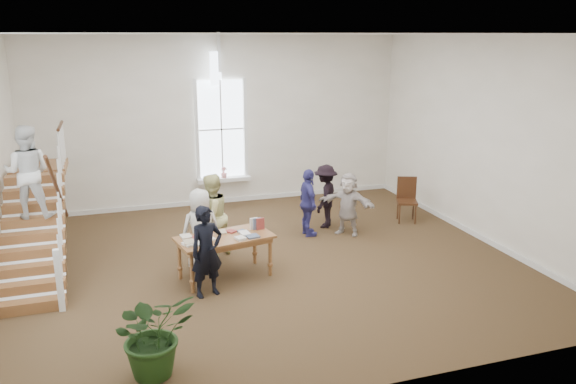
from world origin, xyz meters
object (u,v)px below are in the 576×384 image
object	(u,v)px
woman_cluster_b	(325,196)
side_chair	(407,196)
woman_cluster_c	(348,204)
library_table	(223,241)
elderly_woman	(201,229)
person_yellow	(211,216)
woman_cluster_a	(308,203)
police_officer	(207,251)
floor_plant	(154,334)

from	to	relation	value
woman_cluster_b	side_chair	xyz separation A→B (m)	(2.10, -0.18, -0.14)
woman_cluster_c	library_table	bearing A→B (deg)	-109.90
elderly_woman	library_table	bearing A→B (deg)	108.14
woman_cluster_b	woman_cluster_c	distance (m)	0.72
elderly_woman	person_yellow	distance (m)	0.59
library_table	woman_cluster_a	distance (m)	2.89
woman_cluster_a	side_chair	world-z (taller)	woman_cluster_a
police_officer	woman_cluster_b	size ratio (longest dim) A/B	1.08
person_yellow	floor_plant	bearing A→B (deg)	32.42
library_table	side_chair	bearing A→B (deg)	10.51
police_officer	woman_cluster_b	world-z (taller)	police_officer
woman_cluster_c	side_chair	size ratio (longest dim) A/B	1.33
woman_cluster_c	floor_plant	bearing A→B (deg)	-92.78
floor_plant	library_table	bearing A→B (deg)	61.54
library_table	woman_cluster_a	xyz separation A→B (m)	(2.32, 1.73, 0.04)
woman_cluster_b	person_yellow	bearing A→B (deg)	-33.37
police_officer	elderly_woman	world-z (taller)	police_officer
elderly_woman	woman_cluster_b	size ratio (longest dim) A/B	1.06
woman_cluster_a	floor_plant	xyz separation A→B (m)	(-3.86, -4.56, -0.18)
person_yellow	side_chair	distance (m)	5.13
woman_cluster_a	floor_plant	distance (m)	5.97
police_officer	woman_cluster_b	bearing A→B (deg)	23.24
person_yellow	woman_cluster_b	xyz separation A→B (m)	(2.95, 1.07, -0.12)
person_yellow	floor_plant	size ratio (longest dim) A/B	1.46
side_chair	person_yellow	bearing A→B (deg)	-148.03
woman_cluster_a	side_chair	xyz separation A→B (m)	(2.70, 0.27, -0.16)
woman_cluster_c	elderly_woman	bearing A→B (deg)	-120.72
person_yellow	woman_cluster_c	bearing A→B (deg)	150.80
elderly_woman	woman_cluster_c	bearing A→B (deg)	-175.56
police_officer	woman_cluster_b	xyz separation A→B (m)	(3.35, 2.82, -0.06)
person_yellow	elderly_woman	bearing A→B (deg)	22.42
elderly_woman	woman_cluster_b	world-z (taller)	elderly_woman
police_officer	floor_plant	distance (m)	2.46
floor_plant	person_yellow	bearing A→B (deg)	69.04
police_officer	side_chair	xyz separation A→B (m)	(5.45, 2.65, -0.21)
woman_cluster_c	side_chair	world-z (taller)	woman_cluster_c
police_officer	person_yellow	bearing A→B (deg)	60.22
woman_cluster_b	side_chair	distance (m)	2.11
person_yellow	woman_cluster_b	world-z (taller)	person_yellow
elderly_woman	woman_cluster_b	distance (m)	3.61
police_officer	woman_cluster_c	distance (m)	4.25
side_chair	elderly_woman	bearing A→B (deg)	-143.47
elderly_woman	woman_cluster_a	world-z (taller)	elderly_woman
person_yellow	woman_cluster_b	size ratio (longest dim) A/B	1.16
police_officer	side_chair	distance (m)	6.06
police_officer	person_yellow	size ratio (longest dim) A/B	0.93
floor_plant	police_officer	bearing A→B (deg)	63.12
woman_cluster_a	side_chair	distance (m)	2.72
elderly_woman	woman_cluster_c	size ratio (longest dim) A/B	1.11
elderly_woman	floor_plant	bearing A→B (deg)	60.49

